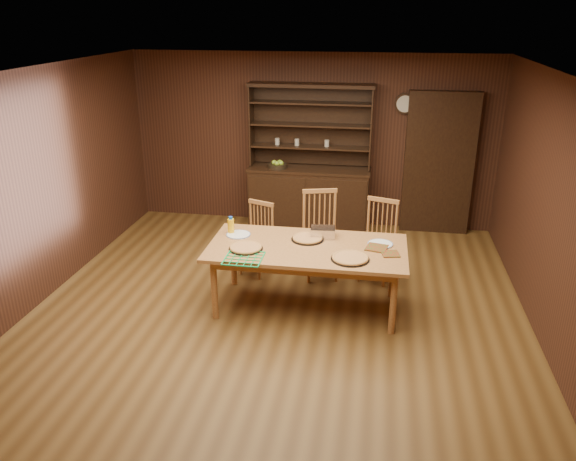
% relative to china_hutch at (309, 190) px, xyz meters
% --- Properties ---
extents(floor, '(6.00, 6.00, 0.00)m').
position_rel_china_hutch_xyz_m(floor, '(0.00, -2.75, -0.60)').
color(floor, brown).
rests_on(floor, ground).
extents(room_shell, '(6.00, 6.00, 6.00)m').
position_rel_china_hutch_xyz_m(room_shell, '(0.00, -2.75, 0.98)').
color(room_shell, white).
rests_on(room_shell, floor).
extents(china_hutch, '(1.84, 0.52, 2.17)m').
position_rel_china_hutch_xyz_m(china_hutch, '(0.00, 0.00, 0.00)').
color(china_hutch, black).
rests_on(china_hutch, floor).
extents(doorway, '(1.00, 0.18, 2.10)m').
position_rel_china_hutch_xyz_m(doorway, '(1.90, 0.15, 0.45)').
color(doorway, black).
rests_on(doorway, floor).
extents(wall_clock, '(0.30, 0.05, 0.30)m').
position_rel_china_hutch_xyz_m(wall_clock, '(1.35, 0.20, 1.30)').
color(wall_clock, black).
rests_on(wall_clock, room_shell).
extents(dining_table, '(2.17, 1.08, 0.75)m').
position_rel_china_hutch_xyz_m(dining_table, '(0.31, -2.53, 0.09)').
color(dining_table, '#C07C42').
rests_on(dining_table, floor).
extents(chair_left, '(0.48, 0.47, 0.93)m').
position_rel_china_hutch_xyz_m(chair_left, '(-0.43, -1.70, -0.11)').
color(chair_left, '#BB6D40').
rests_on(chair_left, floor).
extents(chair_center, '(0.55, 0.54, 1.11)m').
position_rel_china_hutch_xyz_m(chair_center, '(0.36, -1.65, -0.01)').
color(chair_center, '#BB6D40').
rests_on(chair_center, floor).
extents(chair_right, '(0.52, 0.51, 1.02)m').
position_rel_china_hutch_xyz_m(chair_right, '(1.08, -1.63, -0.05)').
color(chair_right, '#BB6D40').
rests_on(chair_right, floor).
extents(pizza_left, '(0.37, 0.37, 0.04)m').
position_rel_china_hutch_xyz_m(pizza_left, '(-0.34, -2.71, 0.17)').
color(pizza_left, black).
rests_on(pizza_left, dining_table).
extents(pizza_right, '(0.40, 0.40, 0.04)m').
position_rel_china_hutch_xyz_m(pizza_right, '(0.79, -2.80, 0.17)').
color(pizza_right, black).
rests_on(pizza_right, dining_table).
extents(pizza_center, '(0.37, 0.37, 0.04)m').
position_rel_china_hutch_xyz_m(pizza_center, '(0.28, -2.34, 0.17)').
color(pizza_center, black).
rests_on(pizza_center, dining_table).
extents(cooling_rack, '(0.44, 0.44, 0.02)m').
position_rel_china_hutch_xyz_m(cooling_rack, '(-0.31, -2.96, 0.16)').
color(cooling_rack, '#0DAE54').
rests_on(cooling_rack, dining_table).
extents(plate_left, '(0.28, 0.28, 0.02)m').
position_rel_china_hutch_xyz_m(plate_left, '(-0.52, -2.34, 0.16)').
color(plate_left, white).
rests_on(plate_left, dining_table).
extents(plate_right, '(0.28, 0.28, 0.02)m').
position_rel_china_hutch_xyz_m(plate_right, '(1.10, -2.35, 0.16)').
color(plate_right, white).
rests_on(plate_right, dining_table).
extents(foil_dish, '(0.29, 0.22, 0.11)m').
position_rel_china_hutch_xyz_m(foil_dish, '(0.44, -2.22, 0.21)').
color(foil_dish, white).
rests_on(foil_dish, dining_table).
extents(juice_bottle, '(0.08, 0.08, 0.21)m').
position_rel_china_hutch_xyz_m(juice_bottle, '(-0.62, -2.29, 0.25)').
color(juice_bottle, '#FFB90D').
rests_on(juice_bottle, dining_table).
extents(pot_holder_a, '(0.21, 0.21, 0.01)m').
position_rel_china_hutch_xyz_m(pot_holder_a, '(1.20, -2.60, 0.16)').
color(pot_holder_a, '#A41213').
rests_on(pot_holder_a, dining_table).
extents(pot_holder_b, '(0.27, 0.27, 0.02)m').
position_rel_china_hutch_xyz_m(pot_holder_b, '(1.06, -2.47, 0.16)').
color(pot_holder_b, '#A41213').
rests_on(pot_holder_b, dining_table).
extents(fruit_bowl, '(0.29, 0.29, 0.12)m').
position_rel_china_hutch_xyz_m(fruit_bowl, '(-0.47, -0.07, 0.39)').
color(fruit_bowl, black).
rests_on(fruit_bowl, china_hutch).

